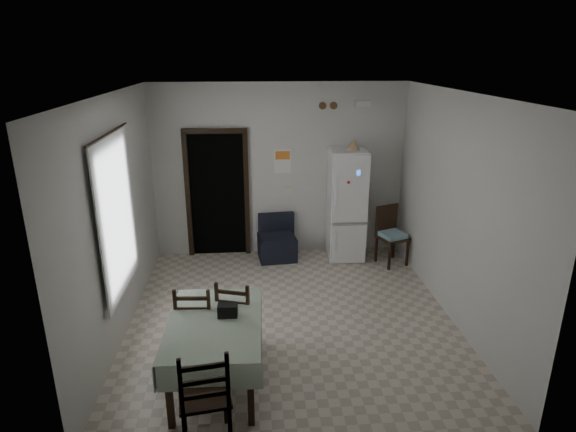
# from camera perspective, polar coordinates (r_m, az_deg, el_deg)

# --- Properties ---
(ground) EXTENTS (4.50, 4.50, 0.00)m
(ground) POSITION_cam_1_polar(r_m,az_deg,el_deg) (6.54, 0.36, -11.85)
(ground) COLOR #C3B49F
(ground) RESTS_ON ground
(ceiling) EXTENTS (4.20, 4.50, 0.02)m
(ceiling) POSITION_cam_1_polar(r_m,az_deg,el_deg) (5.64, 0.42, 14.36)
(ceiling) COLOR white
(ceiling) RESTS_ON ground
(wall_back) EXTENTS (4.20, 0.02, 2.90)m
(wall_back) POSITION_cam_1_polar(r_m,az_deg,el_deg) (8.09, -1.00, 5.35)
(wall_back) COLOR silver
(wall_back) RESTS_ON ground
(wall_front) EXTENTS (4.20, 0.02, 2.90)m
(wall_front) POSITION_cam_1_polar(r_m,az_deg,el_deg) (3.88, 3.32, -10.38)
(wall_front) COLOR silver
(wall_front) RESTS_ON ground
(wall_left) EXTENTS (0.02, 4.50, 2.90)m
(wall_left) POSITION_cam_1_polar(r_m,az_deg,el_deg) (6.13, -19.57, -0.25)
(wall_left) COLOR silver
(wall_left) RESTS_ON ground
(wall_right) EXTENTS (0.02, 4.50, 2.90)m
(wall_right) POSITION_cam_1_polar(r_m,az_deg,el_deg) (6.46, 19.30, 0.73)
(wall_right) COLOR silver
(wall_right) RESTS_ON ground
(doorway) EXTENTS (1.06, 0.52, 2.22)m
(doorway) POSITION_cam_1_polar(r_m,az_deg,el_deg) (8.39, -8.26, 2.90)
(doorway) COLOR black
(doorway) RESTS_ON ground
(window_recess) EXTENTS (0.10, 1.20, 1.60)m
(window_recess) POSITION_cam_1_polar(r_m,az_deg,el_deg) (5.93, -20.61, 0.01)
(window_recess) COLOR silver
(window_recess) RESTS_ON ground
(curtain) EXTENTS (0.02, 1.45, 1.85)m
(curtain) POSITION_cam_1_polar(r_m,az_deg,el_deg) (5.90, -19.58, 0.04)
(curtain) COLOR silver
(curtain) RESTS_ON ground
(curtain_rod) EXTENTS (0.02, 1.60, 0.02)m
(curtain_rod) POSITION_cam_1_polar(r_m,az_deg,el_deg) (5.68, -20.54, 9.15)
(curtain_rod) COLOR black
(curtain_rod) RESTS_ON ground
(calendar) EXTENTS (0.28, 0.02, 0.40)m
(calendar) POSITION_cam_1_polar(r_m,az_deg,el_deg) (8.04, -0.65, 6.52)
(calendar) COLOR white
(calendar) RESTS_ON ground
(calendar_image) EXTENTS (0.24, 0.01, 0.14)m
(calendar_image) POSITION_cam_1_polar(r_m,az_deg,el_deg) (8.02, -0.64, 7.21)
(calendar_image) COLOR orange
(calendar_image) RESTS_ON ground
(light_switch) EXTENTS (0.08, 0.02, 0.12)m
(light_switch) POSITION_cam_1_polar(r_m,az_deg,el_deg) (8.18, 0.07, 2.97)
(light_switch) COLOR beige
(light_switch) RESTS_ON ground
(vent_left) EXTENTS (0.12, 0.03, 0.12)m
(vent_left) POSITION_cam_1_polar(r_m,az_deg,el_deg) (7.97, 4.12, 12.91)
(vent_left) COLOR brown
(vent_left) RESTS_ON ground
(vent_right) EXTENTS (0.12, 0.03, 0.12)m
(vent_right) POSITION_cam_1_polar(r_m,az_deg,el_deg) (8.00, 5.43, 12.90)
(vent_right) COLOR brown
(vent_right) RESTS_ON ground
(emergency_light) EXTENTS (0.25, 0.07, 0.09)m
(emergency_light) POSITION_cam_1_polar(r_m,az_deg,el_deg) (8.06, 8.84, 13.03)
(emergency_light) COLOR white
(emergency_light) RESTS_ON ground
(fridge) EXTENTS (0.62, 0.62, 1.86)m
(fridge) POSITION_cam_1_polar(r_m,az_deg,el_deg) (8.07, 6.95, 1.32)
(fridge) COLOR white
(fridge) RESTS_ON ground
(tan_cone) EXTENTS (0.22, 0.22, 0.18)m
(tan_cone) POSITION_cam_1_polar(r_m,az_deg,el_deg) (7.83, 7.77, 8.43)
(tan_cone) COLOR tan
(tan_cone) RESTS_ON fridge
(navy_seat) EXTENTS (0.67, 0.65, 0.74)m
(navy_seat) POSITION_cam_1_polar(r_m,az_deg,el_deg) (8.11, -1.31, -2.63)
(navy_seat) COLOR black
(navy_seat) RESTS_ON ground
(corner_chair) EXTENTS (0.54, 0.54, 0.97)m
(corner_chair) POSITION_cam_1_polar(r_m,az_deg,el_deg) (8.05, 12.30, -2.38)
(corner_chair) COLOR black
(corner_chair) RESTS_ON ground
(dining_table) EXTENTS (0.99, 1.46, 0.75)m
(dining_table) POSITION_cam_1_polar(r_m,az_deg,el_deg) (5.26, -8.52, -15.74)
(dining_table) COLOR #96A88F
(dining_table) RESTS_ON ground
(black_bag) EXTENTS (0.21, 0.13, 0.13)m
(black_bag) POSITION_cam_1_polar(r_m,az_deg,el_deg) (5.10, -7.17, -11.03)
(black_bag) COLOR black
(black_bag) RESTS_ON dining_table
(dining_chair_far_left) EXTENTS (0.44, 0.44, 0.97)m
(dining_chair_far_left) POSITION_cam_1_polar(r_m,az_deg,el_deg) (5.60, -10.78, -12.18)
(dining_chair_far_left) COLOR black
(dining_chair_far_left) RESTS_ON ground
(dining_chair_far_right) EXTENTS (0.52, 0.52, 0.97)m
(dining_chair_far_right) POSITION_cam_1_polar(r_m,az_deg,el_deg) (5.65, -5.94, -11.64)
(dining_chair_far_right) COLOR black
(dining_chair_far_right) RESTS_ON ground
(dining_chair_near_head) EXTENTS (0.51, 0.51, 1.04)m
(dining_chair_near_head) POSITION_cam_1_polar(r_m,az_deg,el_deg) (4.53, -9.86, -20.05)
(dining_chair_near_head) COLOR black
(dining_chair_near_head) RESTS_ON ground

